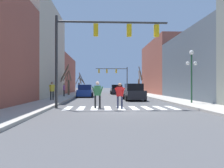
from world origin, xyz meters
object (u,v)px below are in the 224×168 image
(car_parked_left_far, at_px, (85,91))
(street_tree_right_far, at_px, (67,81))
(street_lamp_right_corner, at_px, (192,66))
(pedestrian_on_right_sidewalk, at_px, (64,89))
(pedestrian_crossing_street, at_px, (98,92))
(traffic_signal_near, at_px, (99,39))
(traffic_signal_far, at_px, (115,73))
(pedestrian_waiting_at_curb, at_px, (52,89))
(street_tree_right_near, at_px, (80,84))
(car_parked_right_near, at_px, (134,93))
(pedestrian_on_left_sidewalk, at_px, (120,93))
(car_parked_left_near, at_px, (117,90))
(street_tree_right_mid, at_px, (139,81))

(car_parked_left_far, relative_size, street_tree_right_far, 1.03)
(street_lamp_right_corner, xyz_separation_m, pedestrian_on_right_sidewalk, (-12.08, 10.92, -2.02))
(pedestrian_on_right_sidewalk, height_order, pedestrian_crossing_street, pedestrian_on_right_sidewalk)
(pedestrian_crossing_street, bearing_deg, street_lamp_right_corner, 25.68)
(traffic_signal_near, distance_m, traffic_signal_far, 32.84)
(pedestrian_crossing_street, distance_m, street_tree_right_far, 18.58)
(street_lamp_right_corner, relative_size, pedestrian_waiting_at_curb, 2.43)
(traffic_signal_far, relative_size, street_tree_right_near, 1.80)
(street_tree_right_far, bearing_deg, street_lamp_right_corner, -51.40)
(car_parked_right_near, distance_m, pedestrian_on_left_sidewalk, 8.30)
(traffic_signal_near, distance_m, car_parked_left_far, 15.02)
(pedestrian_on_left_sidewalk, relative_size, street_tree_right_far, 0.37)
(car_parked_left_near, bearing_deg, car_parked_left_far, 151.61)
(street_lamp_right_corner, bearing_deg, pedestrian_on_right_sidewalk, 137.89)
(car_parked_right_near, distance_m, street_tree_right_near, 20.48)
(pedestrian_on_right_sidewalk, bearing_deg, pedestrian_waiting_at_curb, -16.09)
(street_tree_right_near, bearing_deg, street_lamp_right_corner, -65.02)
(car_parked_right_near, relative_size, pedestrian_on_right_sidewalk, 2.72)
(traffic_signal_far, bearing_deg, street_lamp_right_corner, -82.02)
(pedestrian_waiting_at_curb, height_order, pedestrian_on_left_sidewalk, pedestrian_waiting_at_curb)
(pedestrian_on_right_sidewalk, bearing_deg, traffic_signal_far, 141.63)
(pedestrian_crossing_street, xyz_separation_m, street_tree_right_mid, (7.57, 26.52, 1.28))
(pedestrian_on_right_sidewalk, distance_m, street_tree_right_near, 13.50)
(pedestrian_waiting_at_curb, height_order, street_tree_right_near, street_tree_right_near)
(street_tree_right_mid, xyz_separation_m, street_tree_right_far, (-12.34, -8.59, -0.18))
(traffic_signal_near, xyz_separation_m, street_tree_right_far, (-4.84, 17.77, -2.56))
(street_tree_right_far, bearing_deg, traffic_signal_near, -74.75)
(pedestrian_on_left_sidewalk, bearing_deg, car_parked_left_near, 114.79)
(traffic_signal_far, xyz_separation_m, car_parked_left_far, (-5.20, -18.32, -3.41))
(car_parked_left_near, xyz_separation_m, street_tree_right_far, (-7.77, -5.63, 1.39))
(traffic_signal_far, bearing_deg, street_tree_right_near, -139.90)
(car_parked_left_near, xyz_separation_m, car_parked_right_near, (0.65, -15.75, 0.02))
(traffic_signal_far, relative_size, street_tree_right_far, 1.51)
(street_lamp_right_corner, xyz_separation_m, street_tree_right_mid, (-0.01, 24.06, -0.81))
(street_tree_right_mid, bearing_deg, street_lamp_right_corner, -89.99)
(car_parked_left_far, bearing_deg, street_tree_right_far, 40.18)
(car_parked_left_far, height_order, street_tree_right_near, street_tree_right_near)
(street_tree_right_mid, height_order, street_tree_right_far, street_tree_right_mid)
(traffic_signal_far, xyz_separation_m, pedestrian_crossing_street, (-3.31, -32.83, -3.11))
(car_parked_right_near, relative_size, street_tree_right_far, 0.99)
(pedestrian_on_left_sidewalk, distance_m, street_tree_right_far, 19.22)
(car_parked_left_near, height_order, street_tree_right_far, street_tree_right_far)
(street_tree_right_far, bearing_deg, street_tree_right_mid, 34.87)
(pedestrian_on_right_sidewalk, distance_m, street_tree_right_far, 4.66)
(pedestrian_on_right_sidewalk, distance_m, street_tree_right_mid, 17.88)
(pedestrian_crossing_street, xyz_separation_m, street_tree_right_far, (-4.77, 17.92, 1.10))
(pedestrian_crossing_street, relative_size, street_tree_right_near, 0.47)
(pedestrian_on_left_sidewalk, bearing_deg, traffic_signal_near, -165.91)
(car_parked_left_near, distance_m, pedestrian_waiting_at_curb, 18.78)
(traffic_signal_near, height_order, pedestrian_on_right_sidewalk, traffic_signal_near)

